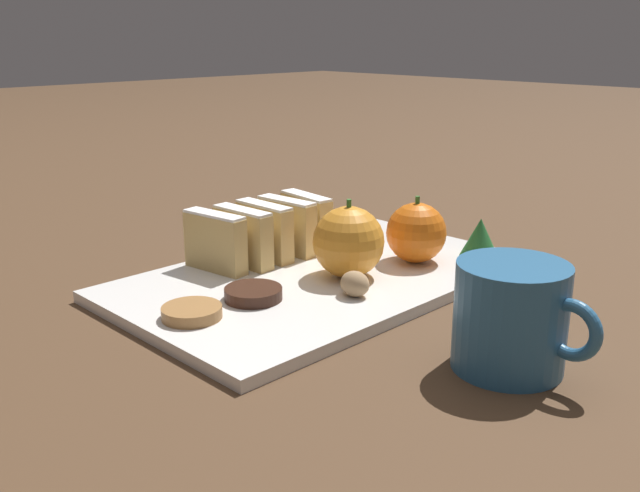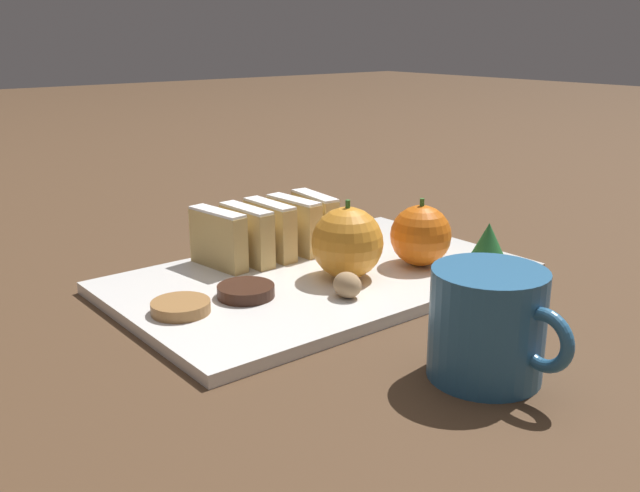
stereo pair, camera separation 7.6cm
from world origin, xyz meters
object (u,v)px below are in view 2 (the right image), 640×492
orange_near (421,235)px  chocolate_cookie (246,291)px  orange_far (347,243)px  walnut (347,285)px  coffee_mug (489,325)px

orange_near → chocolate_cookie: bearing=-100.2°
orange_far → walnut: 0.06m
orange_near → chocolate_cookie: 0.21m
walnut → coffee_mug: 0.18m
orange_near → walnut: orange_near is taller
walnut → coffee_mug: (0.18, -0.01, 0.02)m
orange_far → coffee_mug: (0.22, -0.05, -0.01)m
orange_near → chocolate_cookie: size_ratio=1.34×
orange_far → coffee_mug: bearing=-12.2°
orange_far → walnut: (0.04, -0.04, -0.03)m
coffee_mug → walnut: bearing=177.0°
orange_far → chocolate_cookie: (-0.02, -0.12, -0.03)m
chocolate_cookie → coffee_mug: (0.24, 0.07, 0.03)m
orange_near → orange_far: 0.09m
chocolate_cookie → orange_near: bearing=79.8°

